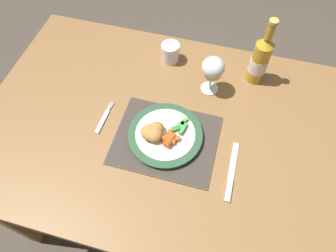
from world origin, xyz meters
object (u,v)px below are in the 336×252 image
Objects in this scene: dining_table at (167,140)px; drinking_cup at (170,52)px; dinner_plate at (165,135)px; fork at (103,120)px; wine_glass at (213,69)px; bottle at (260,60)px; table_knife at (231,176)px.

drinking_cup is (-0.07, 0.30, 0.13)m from dining_table.
dinner_plate is 0.35m from drinking_cup.
dinner_plate is 1.82× the size of fork.
dining_table is 0.12m from dinner_plate.
wine_glass is (0.32, 0.23, 0.10)m from fork.
dining_table is at bearing -118.94° from wine_glass.
bottle reaches higher than dinner_plate.
wine_glass is at bearing 61.06° from dining_table.
wine_glass is (0.11, 0.19, 0.20)m from dining_table.
dinner_plate is 0.27m from wine_glass.
wine_glass is 0.17m from bottle.
bottle reaches higher than fork.
wine_glass is at bearing 35.31° from fork.
bottle reaches higher than table_knife.
wine_glass is (0.10, 0.24, 0.09)m from dinner_plate.
dinner_plate reaches higher than dining_table.
drinking_cup is at bearing 66.20° from fork.
wine_glass reaches higher than table_knife.
dining_table is at bearing 151.86° from table_knife.
fork is at bearing -113.80° from drinking_cup.
dining_table is 0.33m from drinking_cup.
fork is 0.51× the size of bottle.
dinner_plate is at bearing -112.80° from wine_glass.
bottle is (0.15, 0.09, -0.01)m from wine_glass.
fork is 0.45m from table_knife.
table_knife is (0.23, -0.12, 0.10)m from dining_table.
dinner_plate is 1.21× the size of table_knife.
table_knife reaches higher than fork.
dining_table is at bearing -77.14° from drinking_cup.
drinking_cup is at bearing 102.26° from dinner_plate.
drinking_cup is (-0.07, 0.34, 0.02)m from dinner_plate.
dining_table is 0.24m from fork.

